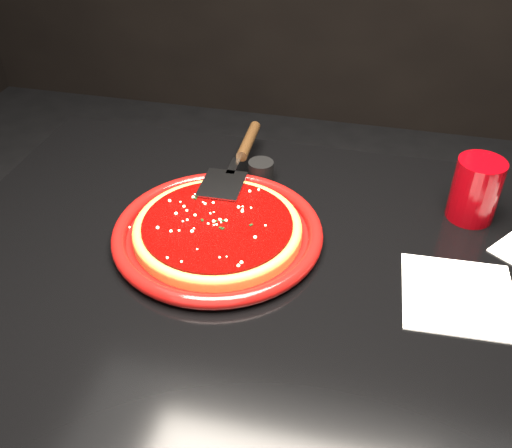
% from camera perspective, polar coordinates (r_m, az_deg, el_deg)
% --- Properties ---
extents(table, '(1.20, 0.80, 0.75)m').
position_cam_1_polar(table, '(1.21, 2.50, -17.63)').
color(table, black).
rests_on(table, floor).
extents(plate, '(0.46, 0.46, 0.03)m').
position_cam_1_polar(plate, '(0.98, -3.84, -0.85)').
color(plate, maroon).
rests_on(plate, table).
extents(pizza_crust, '(0.36, 0.36, 0.01)m').
position_cam_1_polar(pizza_crust, '(0.97, -3.85, -0.66)').
color(pizza_crust, olive).
rests_on(pizza_crust, plate).
extents(pizza_crust_rim, '(0.36, 0.36, 0.02)m').
position_cam_1_polar(pizza_crust_rim, '(0.97, -3.87, -0.33)').
color(pizza_crust_rim, olive).
rests_on(pizza_crust_rim, plate).
extents(pizza_sauce, '(0.32, 0.32, 0.01)m').
position_cam_1_polar(pizza_sauce, '(0.97, -3.88, -0.09)').
color(pizza_sauce, '#640200').
rests_on(pizza_sauce, plate).
extents(parmesan_dusting, '(0.25, 0.25, 0.01)m').
position_cam_1_polar(parmesan_dusting, '(0.96, -3.90, 0.25)').
color(parmesan_dusting, '#FBF2C1').
rests_on(parmesan_dusting, plate).
extents(basil_flecks, '(0.23, 0.23, 0.00)m').
position_cam_1_polar(basil_flecks, '(0.96, -3.90, 0.21)').
color(basil_flecks, black).
rests_on(basil_flecks, plate).
extents(pizza_server, '(0.10, 0.33, 0.02)m').
position_cam_1_polar(pizza_server, '(1.11, -1.85, 6.50)').
color(pizza_server, '#BABDC2').
rests_on(pizza_server, plate).
extents(cup, '(0.10, 0.10, 0.12)m').
position_cam_1_polar(cup, '(1.07, 21.10, 3.21)').
color(cup, '#830308').
rests_on(cup, table).
extents(napkin_a, '(0.18, 0.18, 0.00)m').
position_cam_1_polar(napkin_a, '(0.93, 19.58, -6.78)').
color(napkin_a, silver).
rests_on(napkin_a, table).
extents(ramekin, '(0.05, 0.05, 0.04)m').
position_cam_1_polar(ramekin, '(1.13, 0.50, 5.37)').
color(ramekin, black).
rests_on(ramekin, table).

